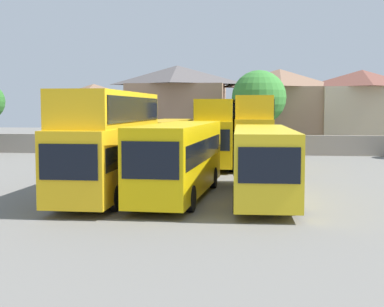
% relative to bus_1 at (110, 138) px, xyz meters
% --- Properties ---
extents(ground, '(140.00, 140.00, 0.00)m').
position_rel_bus_1_xyz_m(ground, '(3.60, 18.26, -2.83)').
color(ground, slate).
extents(depot_boundary_wall, '(56.00, 0.50, 1.80)m').
position_rel_bus_1_xyz_m(depot_boundary_wall, '(3.60, 24.49, -1.93)').
color(depot_boundary_wall, gray).
rests_on(depot_boundary_wall, ground).
extents(bus_1, '(2.80, 11.43, 5.02)m').
position_rel_bus_1_xyz_m(bus_1, '(0.00, 0.00, 0.00)').
color(bus_1, yellow).
rests_on(bus_1, ground).
extents(bus_2, '(3.19, 11.46, 3.52)m').
position_rel_bus_1_xyz_m(bus_2, '(3.35, 0.06, -0.82)').
color(bus_2, '#E6BC0A').
rests_on(bus_2, ground).
extents(bus_3, '(2.88, 11.94, 3.31)m').
position_rel_bus_1_xyz_m(bus_3, '(7.27, 0.25, -0.92)').
color(bus_3, yellow).
rests_on(bus_3, ground).
extents(bus_4, '(3.18, 11.71, 3.34)m').
position_rel_bus_1_xyz_m(bus_4, '(0.22, 14.49, -0.91)').
color(bus_4, gold).
rests_on(bus_4, ground).
extents(bus_5, '(2.69, 11.38, 4.84)m').
position_rel_bus_1_xyz_m(bus_5, '(4.20, 14.77, -0.10)').
color(bus_5, yellow).
rests_on(bus_5, ground).
extents(bus_6, '(2.71, 10.17, 5.08)m').
position_rel_bus_1_xyz_m(bus_6, '(6.83, 14.65, 0.03)').
color(bus_6, gold).
rests_on(bus_6, ground).
extents(house_terrace_left, '(8.61, 8.13, 6.88)m').
position_rel_bus_1_xyz_m(house_terrace_left, '(-10.76, 34.04, 0.68)').
color(house_terrace_left, beige).
rests_on(house_terrace_left, ground).
extents(house_terrace_centre, '(10.56, 7.63, 8.77)m').
position_rel_bus_1_xyz_m(house_terrace_centre, '(-1.35, 33.33, 1.64)').
color(house_terrace_centre, '#9E7A60').
rests_on(house_terrace_centre, ground).
extents(house_terrace_right, '(8.97, 6.44, 8.30)m').
position_rel_bus_1_xyz_m(house_terrace_right, '(9.50, 33.27, 1.40)').
color(house_terrace_right, '#9E7A60').
rests_on(house_terrace_right, ground).
extents(house_terrace_far_right, '(8.94, 8.09, 8.18)m').
position_rel_bus_1_xyz_m(house_terrace_far_right, '(18.00, 33.69, 1.34)').
color(house_terrace_far_right, '#C6B293').
rests_on(house_terrace_far_right, ground).
extents(tree_left_of_lot, '(5.14, 5.14, 7.80)m').
position_rel_bus_1_xyz_m(tree_left_of_lot, '(7.32, 26.99, 2.38)').
color(tree_left_of_lot, brown).
rests_on(tree_left_of_lot, ground).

